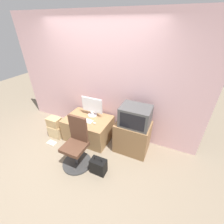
# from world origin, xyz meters

# --- Properties ---
(ground_plane) EXTENTS (12.00, 12.00, 0.00)m
(ground_plane) POSITION_xyz_m (0.00, 0.00, 0.00)
(ground_plane) COLOR #7F705B
(wall_back) EXTENTS (4.40, 0.05, 2.60)m
(wall_back) POSITION_xyz_m (0.00, 1.32, 1.30)
(wall_back) COLOR beige
(wall_back) RESTS_ON ground_plane
(desk) EXTENTS (1.02, 0.71, 0.53)m
(desk) POSITION_xyz_m (-0.12, 0.89, 0.27)
(desk) COLOR #937047
(desk) RESTS_ON ground_plane
(side_stand) EXTENTS (0.68, 0.51, 0.67)m
(side_stand) POSITION_xyz_m (0.92, 0.94, 0.34)
(side_stand) COLOR olive
(side_stand) RESTS_ON ground_plane
(main_monitor) EXTENTS (0.51, 0.21, 0.45)m
(main_monitor) POSITION_xyz_m (-0.08, 1.06, 0.76)
(main_monitor) COLOR silver
(main_monitor) RESTS_ON desk
(keyboard) EXTENTS (0.33, 0.13, 0.01)m
(keyboard) POSITION_xyz_m (-0.12, 0.80, 0.54)
(keyboard) COLOR white
(keyboard) RESTS_ON desk
(mouse) EXTENTS (0.07, 0.04, 0.03)m
(mouse) POSITION_xyz_m (0.12, 0.78, 0.55)
(mouse) COLOR silver
(mouse) RESTS_ON desk
(crt_tv) EXTENTS (0.56, 0.44, 0.39)m
(crt_tv) POSITION_xyz_m (0.95, 0.93, 0.87)
(crt_tv) COLOR #474747
(crt_tv) RESTS_ON side_stand
(office_chair) EXTENTS (0.56, 0.56, 1.00)m
(office_chair) POSITION_xyz_m (0.09, 0.17, 0.40)
(office_chair) COLOR #333333
(office_chair) RESTS_ON ground_plane
(cardboard_box_lower) EXTENTS (0.33, 0.23, 0.30)m
(cardboard_box_lower) POSITION_xyz_m (-0.85, 0.61, 0.15)
(cardboard_box_lower) COLOR #D1B27F
(cardboard_box_lower) RESTS_ON ground_plane
(cardboard_box_upper) EXTENTS (0.30, 0.21, 0.21)m
(cardboard_box_upper) POSITION_xyz_m (-0.85, 0.61, 0.41)
(cardboard_box_upper) COLOR tan
(cardboard_box_upper) RESTS_ON cardboard_box_lower
(handbag) EXTENTS (0.28, 0.18, 0.40)m
(handbag) POSITION_xyz_m (0.56, 0.13, 0.15)
(handbag) COLOR black
(handbag) RESTS_ON ground_plane
(book) EXTENTS (0.22, 0.13, 0.02)m
(book) POSITION_xyz_m (-0.78, 0.34, 0.01)
(book) COLOR beige
(book) RESTS_ON ground_plane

